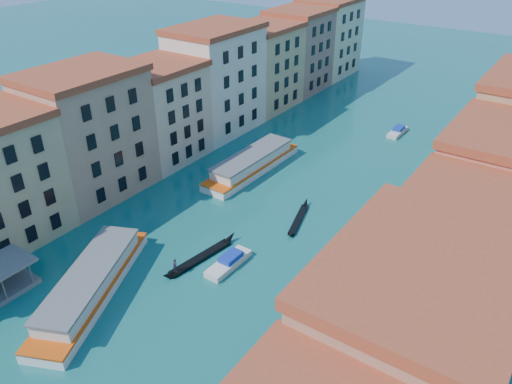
% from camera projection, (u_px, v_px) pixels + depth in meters
% --- Properties ---
extents(left_bank_palazzos, '(12.80, 128.40, 21.00)m').
position_uv_depth(left_bank_palazzos, '(196.00, 92.00, 95.04)').
color(left_bank_palazzos, beige).
rests_on(left_bank_palazzos, ground).
extents(right_bank_palazzos, '(12.80, 128.40, 21.00)m').
position_uv_depth(right_bank_palazzos, '(512.00, 166.00, 67.71)').
color(right_bank_palazzos, '#993F3A').
rests_on(right_bank_palazzos, ground).
extents(quay, '(4.00, 140.00, 1.00)m').
position_uv_depth(quay, '(441.00, 207.00, 76.23)').
color(quay, gray).
rests_on(quay, ground).
extents(mooring_poles_right, '(1.44, 54.24, 3.20)m').
position_uv_depth(mooring_poles_right, '(308.00, 343.00, 51.36)').
color(mooring_poles_right, '#53331C').
rests_on(mooring_poles_right, ground).
extents(vaporetto_near, '(14.05, 22.84, 3.38)m').
position_uv_depth(vaporetto_near, '(91.00, 283.00, 59.18)').
color(vaporetto_near, white).
rests_on(vaporetto_near, ground).
extents(vaporetto_far, '(5.45, 22.41, 3.32)m').
position_uv_depth(vaporetto_far, '(252.00, 163.00, 87.16)').
color(vaporetto_far, white).
rests_on(vaporetto_far, ground).
extents(gondola_fore, '(2.87, 13.12, 2.62)m').
position_uv_depth(gondola_fore, '(200.00, 257.00, 65.50)').
color(gondola_fore, black).
rests_on(gondola_fore, ground).
extents(gondola_far, '(3.76, 10.71, 1.55)m').
position_uv_depth(gondola_far, '(299.00, 218.00, 73.83)').
color(gondola_far, black).
rests_on(gondola_far, ground).
extents(motorboat_mid, '(2.38, 7.26, 1.50)m').
position_uv_depth(motorboat_mid, '(229.00, 262.00, 64.30)').
color(motorboat_mid, silver).
rests_on(motorboat_mid, ground).
extents(motorboat_far, '(2.17, 6.67, 1.38)m').
position_uv_depth(motorboat_far, '(398.00, 131.00, 102.03)').
color(motorboat_far, silver).
rests_on(motorboat_far, ground).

